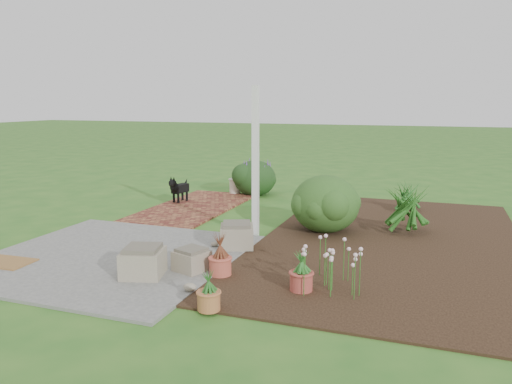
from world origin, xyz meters
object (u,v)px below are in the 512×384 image
(evergreen_shrub, at_px, (325,202))
(cream_ceramic_urn, at_px, (235,186))
(stone_trough_near, at_px, (143,263))
(black_dog, at_px, (179,188))

(evergreen_shrub, bearing_deg, cream_ceramic_urn, 136.09)
(stone_trough_near, xyz_separation_m, cream_ceramic_urn, (-1.13, 5.80, 0.01))
(stone_trough_near, bearing_deg, evergreen_shrub, 61.26)
(stone_trough_near, relative_size, evergreen_shrub, 0.43)
(stone_trough_near, relative_size, cream_ceramic_urn, 1.45)
(black_dog, xyz_separation_m, cream_ceramic_urn, (0.75, 1.44, -0.15))
(cream_ceramic_urn, bearing_deg, stone_trough_near, -79.02)
(black_dog, bearing_deg, evergreen_shrub, -8.89)
(cream_ceramic_urn, distance_m, evergreen_shrub, 3.92)
(black_dog, bearing_deg, stone_trough_near, -56.00)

